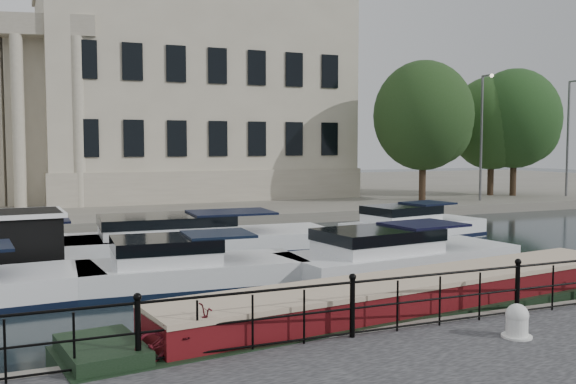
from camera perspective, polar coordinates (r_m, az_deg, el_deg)
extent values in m
plane|color=black|center=(14.57, 1.32, -12.46)|extent=(160.00, 160.00, 0.00)
cube|color=#6B665B|center=(52.16, -16.75, -0.23)|extent=(120.00, 42.00, 0.55)
cylinder|color=black|center=(11.04, -13.19, -12.11)|extent=(0.10, 0.10, 1.10)
sphere|color=black|center=(10.89, -13.24, -9.08)|extent=(0.14, 0.14, 0.14)
cylinder|color=black|center=(12.34, 5.74, -10.27)|extent=(0.10, 0.10, 1.10)
sphere|color=black|center=(12.20, 5.76, -7.54)|extent=(0.14, 0.14, 0.14)
cylinder|color=black|center=(14.65, 19.71, -8.17)|extent=(0.10, 0.10, 1.10)
sphere|color=black|center=(14.53, 19.77, -5.86)|extent=(0.14, 0.14, 0.14)
cylinder|color=black|center=(12.22, 5.76, -8.00)|extent=(24.00, 0.05, 0.05)
cylinder|color=black|center=(12.34, 5.74, -10.27)|extent=(24.00, 0.04, 0.04)
cylinder|color=black|center=(12.46, 5.72, -12.36)|extent=(24.00, 0.04, 0.04)
cube|color=#ADA38C|center=(47.31, -8.79, 8.28)|extent=(20.00, 14.00, 14.00)
cube|color=#9E937F|center=(47.27, -8.70, 1.01)|extent=(20.30, 14.30, 2.00)
cube|color=#ADA38C|center=(41.83, -19.92, 6.55)|extent=(5.73, 4.06, 11.00)
cube|color=#9E937F|center=(40.39, -20.57, 13.62)|extent=(5.62, 2.73, 1.20)
cylinder|color=#ADA38C|center=(39.03, -18.12, 5.90)|extent=(0.70, 0.70, 9.80)
cylinder|color=#ADA38C|center=(39.59, -22.85, 5.75)|extent=(0.70, 0.70, 9.80)
cylinder|color=#59595B|center=(43.30, 16.80, 4.55)|extent=(0.16, 0.16, 8.00)
sphere|color=#FFF2CC|center=(42.86, 17.66, 9.83)|extent=(0.24, 0.24, 0.24)
cylinder|color=#59595B|center=(49.16, 23.61, 4.32)|extent=(0.16, 0.16, 8.00)
imported|color=#4E0D16|center=(11.31, -9.43, -12.30)|extent=(1.68, 0.73, 0.85)
cylinder|color=silver|center=(13.09, 19.68, -11.16)|extent=(0.41, 0.41, 0.43)
sphere|color=silver|center=(13.04, 19.70, -10.26)|extent=(0.43, 0.43, 0.43)
cylinder|color=silver|center=(13.14, 19.66, -11.98)|extent=(0.57, 0.57, 0.04)
cube|color=black|center=(15.23, 11.40, -11.41)|extent=(15.89, 4.13, 0.94)
cube|color=#570C10|center=(15.06, 11.44, -9.03)|extent=(12.72, 3.41, 0.73)
cube|color=#C1A98C|center=(14.98, 11.46, -7.54)|extent=(12.73, 3.47, 0.10)
cube|color=#6B665B|center=(21.86, -22.51, -6.99)|extent=(3.52, 2.98, 0.28)
cube|color=black|center=(21.68, -22.59, -4.27)|extent=(2.36, 2.36, 2.04)
cube|color=white|center=(21.57, -22.66, -1.77)|extent=(2.60, 2.60, 0.14)
cube|color=white|center=(19.11, -8.49, -7.84)|extent=(6.56, 2.97, 1.20)
cube|color=black|center=(19.13, -8.49, -8.08)|extent=(6.63, 3.00, 0.18)
cube|color=white|center=(18.81, -10.83, -5.43)|extent=(3.01, 2.31, 0.90)
cube|color=black|center=(19.04, -6.25, -3.74)|extent=(2.03, 1.94, 0.08)
cube|color=white|center=(21.29, 9.97, -6.61)|extent=(8.29, 3.80, 1.20)
cube|color=black|center=(21.30, 9.97, -6.82)|extent=(8.37, 3.84, 0.18)
cube|color=white|center=(20.54, 7.95, -4.58)|extent=(3.86, 2.76, 0.90)
cube|color=black|center=(21.70, 11.96, -2.82)|extent=(2.62, 2.27, 0.08)
cube|color=white|center=(23.96, -23.57, -5.69)|extent=(7.38, 2.67, 1.20)
cube|color=black|center=(23.97, -23.56, -5.88)|extent=(7.45, 2.70, 0.18)
cube|color=black|center=(23.77, -21.53, -2.42)|extent=(2.22, 1.85, 0.08)
cube|color=white|center=(24.94, -7.91, -4.99)|extent=(10.72, 3.83, 1.20)
cube|color=black|center=(24.96, -7.90, -5.17)|extent=(10.83, 3.87, 0.18)
cube|color=white|center=(24.59, -10.82, -3.16)|extent=(4.89, 2.94, 0.90)
cube|color=black|center=(25.06, -5.10, -1.81)|extent=(3.28, 2.47, 0.08)
cube|color=white|center=(29.08, 11.16, -3.71)|extent=(7.03, 3.67, 1.20)
cube|color=black|center=(29.09, 11.16, -3.87)|extent=(7.10, 3.71, 0.18)
cube|color=white|center=(28.42, 10.04, -2.15)|extent=(3.33, 2.55, 0.90)
cube|color=black|center=(29.50, 12.30, -0.98)|extent=(2.29, 2.07, 0.08)
cylinder|color=black|center=(42.45, 11.86, 1.25)|extent=(0.44, 0.44, 2.96)
ellipsoid|color=#1A3611|center=(42.44, 11.94, 6.67)|extent=(6.42, 6.42, 7.10)
sphere|color=#1A3611|center=(42.43, 12.90, 5.51)|extent=(4.73, 4.73, 4.73)
cylinder|color=black|center=(48.20, 17.56, 1.38)|extent=(0.44, 0.44, 2.78)
ellipsoid|color=#1D3F14|center=(48.17, 17.66, 5.86)|extent=(6.03, 6.03, 6.67)
sphere|color=#1D3F14|center=(48.24, 18.50, 4.90)|extent=(4.44, 4.44, 4.44)
cylinder|color=black|center=(48.32, 19.38, 1.44)|extent=(0.44, 0.44, 2.94)
ellipsoid|color=#183B13|center=(48.31, 19.50, 6.18)|extent=(6.39, 6.39, 7.06)
sphere|color=#183B13|center=(48.40, 20.32, 5.16)|extent=(4.71, 4.71, 4.71)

